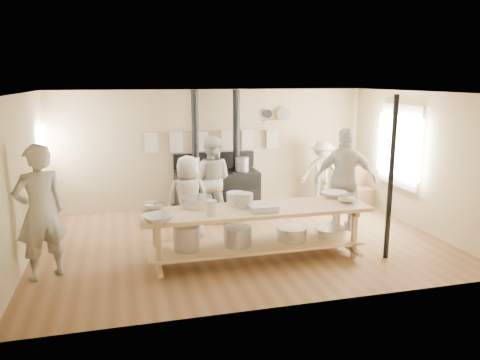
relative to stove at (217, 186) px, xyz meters
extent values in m
plane|color=brown|center=(0.01, -2.12, -0.52)|extent=(7.00, 7.00, 0.00)
plane|color=#CBB481|center=(0.01, 0.38, 0.78)|extent=(7.00, 0.00, 7.00)
plane|color=#CBB481|center=(0.01, -4.62, 0.78)|extent=(7.00, 0.00, 7.00)
plane|color=#CBB481|center=(-3.49, -2.12, 0.78)|extent=(0.00, 5.00, 5.00)
plane|color=#CBB481|center=(3.51, -2.12, 0.78)|extent=(0.00, 5.00, 5.00)
plane|color=tan|center=(0.01, -2.12, 2.08)|extent=(7.00, 7.00, 0.00)
cube|color=beige|center=(3.48, -1.52, 0.98)|extent=(0.06, 1.35, 1.65)
plane|color=white|center=(3.44, -1.52, 0.98)|extent=(0.00, 1.50, 1.50)
cube|color=beige|center=(3.43, -1.52, 0.98)|extent=(0.02, 0.03, 1.50)
plane|color=white|center=(-3.44, -0.12, 1.08)|extent=(0.00, 0.90, 0.90)
cube|color=black|center=(0.01, -0.02, -0.10)|extent=(1.80, 0.70, 0.85)
cube|color=black|center=(0.01, -0.02, -0.47)|extent=(1.90, 0.75, 0.10)
cube|color=black|center=(0.01, 0.28, 0.53)|extent=(1.80, 0.12, 0.35)
cylinder|color=black|center=(-0.44, 0.03, 1.20)|extent=(0.15, 0.15, 1.75)
cylinder|color=black|center=(0.46, 0.03, 1.20)|extent=(0.15, 0.15, 1.75)
cylinder|color=#B2B2B7|center=(-0.54, -0.02, 0.50)|extent=(0.36, 0.36, 0.34)
cylinder|color=gray|center=(0.56, -0.07, 0.48)|extent=(0.30, 0.30, 0.30)
cylinder|color=tan|center=(0.01, 0.28, 1.20)|extent=(3.00, 0.04, 0.04)
cube|color=beige|center=(-1.34, 0.28, 0.98)|extent=(0.28, 0.01, 0.46)
cube|color=beige|center=(-0.80, 0.28, 0.98)|extent=(0.28, 0.01, 0.46)
cube|color=beige|center=(-0.26, 0.28, 0.98)|extent=(0.28, 0.01, 0.46)
cube|color=beige|center=(0.28, 0.28, 0.98)|extent=(0.28, 0.01, 0.46)
cube|color=beige|center=(0.82, 0.28, 0.98)|extent=(0.28, 0.01, 0.46)
cube|color=beige|center=(1.36, 0.28, 0.98)|extent=(0.28, 0.01, 0.46)
cube|color=tan|center=(1.41, 0.30, 1.38)|extent=(0.50, 0.14, 0.03)
cylinder|color=black|center=(1.26, 0.32, 1.53)|extent=(0.20, 0.04, 0.20)
cylinder|color=silver|center=(1.63, 0.32, 1.53)|extent=(0.32, 0.03, 0.32)
cube|color=tan|center=(0.01, -3.02, 0.30)|extent=(3.60, 0.90, 0.06)
cube|color=tan|center=(0.01, -3.02, -0.27)|extent=(3.40, 0.80, 0.04)
cube|color=tan|center=(0.01, -3.02, -0.32)|extent=(3.30, 0.06, 0.06)
cube|color=tan|center=(-1.54, -3.32, -0.10)|extent=(0.07, 0.07, 0.85)
cube|color=tan|center=(-1.54, -2.72, -0.10)|extent=(0.07, 0.07, 0.85)
cube|color=tan|center=(1.56, -3.32, -0.10)|extent=(0.07, 0.07, 0.85)
cube|color=tan|center=(1.56, -2.72, -0.10)|extent=(0.07, 0.07, 0.85)
cylinder|color=#B2B2B7|center=(-1.09, -3.02, -0.06)|extent=(0.40, 0.40, 0.38)
cylinder|color=gray|center=(-0.29, -3.02, -0.10)|extent=(0.44, 0.44, 0.30)
cylinder|color=silver|center=(0.61, -3.02, -0.14)|extent=(0.48, 0.48, 0.22)
cylinder|color=silver|center=(1.31, -3.02, -0.18)|extent=(0.52, 0.52, 0.14)
cylinder|color=black|center=(2.06, -3.47, 0.78)|extent=(0.08, 0.08, 2.60)
imported|color=#B6B4A1|center=(-3.14, -2.90, 0.46)|extent=(0.85, 0.74, 1.96)
imported|color=#B6B4A1|center=(-0.29, -0.85, 0.35)|extent=(1.03, 0.92, 1.74)
imported|color=#B6B4A1|center=(-0.89, -1.80, 0.24)|extent=(0.77, 0.52, 1.53)
imported|color=#B6B4A1|center=(2.06, -1.96, 0.45)|extent=(1.23, 0.78, 1.94)
imported|color=#B6B4A1|center=(2.41, -0.17, 0.23)|extent=(1.07, 0.76, 1.49)
cube|color=brown|center=(3.16, -0.65, -0.30)|extent=(0.43, 0.43, 0.45)
cube|color=brown|center=(3.16, -0.46, 0.13)|extent=(0.42, 0.05, 0.50)
imported|color=silver|center=(-1.54, -3.35, 0.38)|extent=(0.56, 0.56, 0.10)
imported|color=silver|center=(-1.54, -2.69, 0.38)|extent=(0.44, 0.44, 0.10)
imported|color=silver|center=(1.48, -2.69, 0.38)|extent=(0.57, 0.57, 0.10)
imported|color=silver|center=(1.56, -3.04, 0.38)|extent=(0.42, 0.42, 0.11)
cube|color=#B2B2B7|center=(0.07, -3.20, 0.38)|extent=(0.43, 0.29, 0.09)
cylinder|color=silver|center=(-0.87, -2.69, 0.41)|extent=(0.52, 0.52, 0.16)
cylinder|color=gray|center=(-0.15, -2.93, 0.44)|extent=(0.29, 0.29, 0.23)
cylinder|color=silver|center=(-0.23, -2.69, 0.42)|extent=(0.40, 0.40, 0.19)
cylinder|color=silver|center=(-0.74, -3.24, 0.44)|extent=(0.19, 0.19, 0.23)
camera|label=1|loc=(-2.00, -9.76, 2.31)|focal=35.00mm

